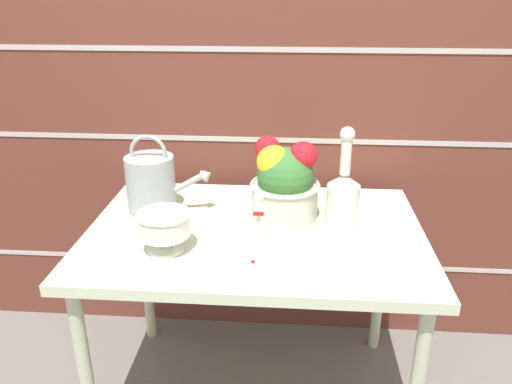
{
  "coord_description": "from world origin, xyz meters",
  "views": [
    {
      "loc": [
        0.12,
        -1.52,
        1.51
      ],
      "look_at": [
        0.0,
        0.04,
        0.86
      ],
      "focal_mm": 35.0,
      "sensor_mm": 36.0,
      "label": 1
    }
  ],
  "objects_px": {
    "crystal_pedestal_bowl": "(164,226)",
    "glass_decanter": "(343,197)",
    "flower_planter": "(284,182)",
    "watering_can": "(152,183)",
    "figurine_vase": "(259,226)"
  },
  "relations": [
    {
      "from": "crystal_pedestal_bowl",
      "to": "glass_decanter",
      "type": "bearing_deg",
      "value": 18.28
    },
    {
      "from": "crystal_pedestal_bowl",
      "to": "flower_planter",
      "type": "relative_size",
      "value": 0.58
    },
    {
      "from": "watering_can",
      "to": "crystal_pedestal_bowl",
      "type": "distance_m",
      "value": 0.31
    },
    {
      "from": "crystal_pedestal_bowl",
      "to": "flower_planter",
      "type": "height_order",
      "value": "flower_planter"
    },
    {
      "from": "glass_decanter",
      "to": "flower_planter",
      "type": "bearing_deg",
      "value": 156.15
    },
    {
      "from": "flower_planter",
      "to": "glass_decanter",
      "type": "xyz_separation_m",
      "value": [
        0.2,
        -0.09,
        -0.01
      ]
    },
    {
      "from": "glass_decanter",
      "to": "watering_can",
      "type": "bearing_deg",
      "value": 171.01
    },
    {
      "from": "figurine_vase",
      "to": "glass_decanter",
      "type": "bearing_deg",
      "value": 28.56
    },
    {
      "from": "crystal_pedestal_bowl",
      "to": "glass_decanter",
      "type": "relative_size",
      "value": 0.47
    },
    {
      "from": "watering_can",
      "to": "flower_planter",
      "type": "bearing_deg",
      "value": -2.38
    },
    {
      "from": "crystal_pedestal_bowl",
      "to": "figurine_vase",
      "type": "bearing_deg",
      "value": 7.46
    },
    {
      "from": "crystal_pedestal_bowl",
      "to": "flower_planter",
      "type": "distance_m",
      "value": 0.45
    },
    {
      "from": "watering_can",
      "to": "glass_decanter",
      "type": "height_order",
      "value": "glass_decanter"
    },
    {
      "from": "watering_can",
      "to": "glass_decanter",
      "type": "xyz_separation_m",
      "value": [
        0.67,
        -0.11,
        0.01
      ]
    },
    {
      "from": "watering_can",
      "to": "figurine_vase",
      "type": "distance_m",
      "value": 0.48
    }
  ]
}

